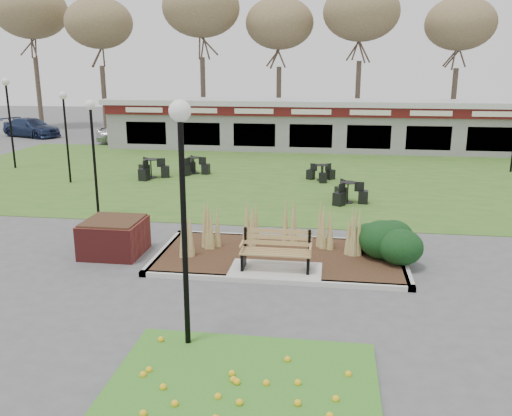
# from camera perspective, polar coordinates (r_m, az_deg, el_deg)

# --- Properties ---
(ground) EXTENTS (100.00, 100.00, 0.00)m
(ground) POSITION_cam_1_polar(r_m,az_deg,el_deg) (13.00, 2.00, -7.22)
(ground) COLOR #515154
(ground) RESTS_ON ground
(lawn) EXTENTS (34.00, 16.00, 0.02)m
(lawn) POSITION_cam_1_polar(r_m,az_deg,el_deg) (24.51, 5.04, 3.35)
(lawn) COLOR #386520
(lawn) RESTS_ON ground
(flower_bed) EXTENTS (4.20, 3.00, 0.16)m
(flower_bed) POSITION_cam_1_polar(r_m,az_deg,el_deg) (8.91, -1.36, -17.90)
(flower_bed) COLOR #2C7621
(flower_bed) RESTS_ON ground
(planting_bed) EXTENTS (6.75, 3.40, 1.27)m
(planting_bed) POSITION_cam_1_polar(r_m,az_deg,el_deg) (14.08, 7.79, -4.00)
(planting_bed) COLOR #321E14
(planting_bed) RESTS_ON ground
(park_bench) EXTENTS (1.70, 0.66, 0.93)m
(park_bench) POSITION_cam_1_polar(r_m,az_deg,el_deg) (13.03, 2.14, -4.41)
(park_bench) COLOR #A28649
(park_bench) RESTS_ON ground
(brick_planter) EXTENTS (1.50, 1.50, 0.95)m
(brick_planter) POSITION_cam_1_polar(r_m,az_deg,el_deg) (14.84, -14.72, -2.94)
(brick_planter) COLOR maroon
(brick_planter) RESTS_ON ground
(food_pavilion) EXTENTS (24.60, 3.40, 2.90)m
(food_pavilion) POSITION_cam_1_polar(r_m,az_deg,el_deg) (32.15, 5.92, 8.72)
(food_pavilion) COLOR gray
(food_pavilion) RESTS_ON ground
(tree_backdrop) EXTENTS (47.24, 5.24, 10.36)m
(tree_backdrop) POSITION_cam_1_polar(r_m,az_deg,el_deg) (40.15, 6.71, 19.76)
(tree_backdrop) COLOR #47382B
(tree_backdrop) RESTS_ON ground
(lamp_post_near_left) EXTENTS (0.32, 0.32, 3.82)m
(lamp_post_near_left) POSITION_cam_1_polar(r_m,az_deg,el_deg) (18.17, -16.86, 7.59)
(lamp_post_near_left) COLOR black
(lamp_post_near_left) RESTS_ON ground
(lamp_post_near_right) EXTENTS (0.36, 0.36, 4.35)m
(lamp_post_near_right) POSITION_cam_1_polar(r_m,az_deg,el_deg) (8.99, -7.79, 3.73)
(lamp_post_near_right) COLOR black
(lamp_post_near_right) RESTS_ON ground
(lamp_post_mid_left) EXTENTS (0.32, 0.32, 3.82)m
(lamp_post_mid_left) POSITION_cam_1_polar(r_m,az_deg,el_deg) (24.01, -19.48, 9.02)
(lamp_post_mid_left) COLOR black
(lamp_post_mid_left) RESTS_ON ground
(lamp_post_far_left) EXTENTS (0.36, 0.36, 4.28)m
(lamp_post_far_left) POSITION_cam_1_polar(r_m,az_deg,el_deg) (28.50, -24.65, 10.01)
(lamp_post_far_left) COLOR black
(lamp_post_far_left) RESTS_ON ground
(bistro_set_a) EXTENTS (1.26, 1.43, 0.76)m
(bistro_set_a) POSITION_cam_1_polar(r_m,az_deg,el_deg) (25.07, -6.54, 4.18)
(bistro_set_a) COLOR black
(bistro_set_a) RESTS_ON ground
(bistro_set_b) EXTENTS (1.54, 1.49, 0.84)m
(bistro_set_b) POSITION_cam_1_polar(r_m,az_deg,el_deg) (24.44, -10.97, 3.78)
(bistro_set_b) COLOR black
(bistro_set_b) RESTS_ON ground
(bistro_set_c) EXTENTS (1.28, 1.43, 0.76)m
(bistro_set_c) POSITION_cam_1_polar(r_m,az_deg,el_deg) (19.93, 9.61, 1.28)
(bistro_set_c) COLOR black
(bistro_set_c) RESTS_ON ground
(bistro_set_d) EXTENTS (1.28, 1.20, 0.69)m
(bistro_set_d) POSITION_cam_1_polar(r_m,az_deg,el_deg) (23.64, 6.89, 3.46)
(bistro_set_d) COLOR black
(bistro_set_d) RESTS_ON ground
(car_silver) EXTENTS (4.44, 2.65, 1.42)m
(car_silver) POSITION_cam_1_polar(r_m,az_deg,el_deg) (35.62, -13.07, 7.77)
(car_silver) COLOR #BABBBF
(car_silver) RESTS_ON ground
(car_black) EXTENTS (5.24, 3.55, 1.63)m
(car_black) POSITION_cam_1_polar(r_m,az_deg,el_deg) (41.75, -12.21, 8.97)
(car_black) COLOR black
(car_black) RESTS_ON ground
(car_blue) EXTENTS (4.79, 3.23, 1.29)m
(car_blue) POSITION_cam_1_polar(r_m,az_deg,el_deg) (41.01, -22.56, 7.83)
(car_blue) COLOR navy
(car_blue) RESTS_ON ground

